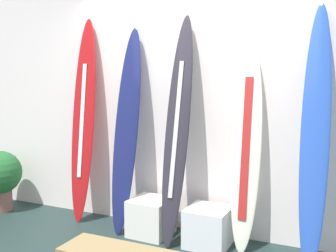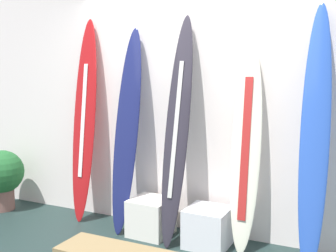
{
  "view_description": "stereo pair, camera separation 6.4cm",
  "coord_description": "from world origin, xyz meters",
  "px_view_note": "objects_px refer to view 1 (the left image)",
  "views": [
    {
      "loc": [
        1.45,
        -2.5,
        1.56
      ],
      "look_at": [
        -0.11,
        0.95,
        1.13
      ],
      "focal_mm": 41.21,
      "sensor_mm": 36.0,
      "label": 1
    },
    {
      "loc": [
        1.51,
        -2.47,
        1.56
      ],
      "look_at": [
        -0.11,
        0.95,
        1.13
      ],
      "focal_mm": 41.21,
      "sensor_mm": 36.0,
      "label": 2
    }
  ],
  "objects_px": {
    "surfboard_crimson": "(83,122)",
    "display_block_center": "(208,227)",
    "surfboard_charcoal": "(177,129)",
    "display_block_left": "(151,217)",
    "surfboard_ivory": "(246,148)",
    "surfboard_navy": "(126,130)",
    "surfboard_cobalt": "(315,136)"
  },
  "relations": [
    {
      "from": "surfboard_crimson",
      "to": "surfboard_ivory",
      "type": "bearing_deg",
      "value": -0.34
    },
    {
      "from": "surfboard_charcoal",
      "to": "display_block_center",
      "type": "height_order",
      "value": "surfboard_charcoal"
    },
    {
      "from": "surfboard_navy",
      "to": "display_block_left",
      "type": "xyz_separation_m",
      "value": [
        0.3,
        -0.03,
        -0.88
      ]
    },
    {
      "from": "surfboard_navy",
      "to": "surfboard_ivory",
      "type": "relative_size",
      "value": 1.11
    },
    {
      "from": "surfboard_charcoal",
      "to": "surfboard_crimson",
      "type": "bearing_deg",
      "value": 174.6
    },
    {
      "from": "surfboard_charcoal",
      "to": "display_block_center",
      "type": "distance_m",
      "value": 0.98
    },
    {
      "from": "surfboard_crimson",
      "to": "surfboard_navy",
      "type": "distance_m",
      "value": 0.6
    },
    {
      "from": "display_block_center",
      "to": "surfboard_cobalt",
      "type": "bearing_deg",
      "value": -0.2
    },
    {
      "from": "surfboard_cobalt",
      "to": "display_block_left",
      "type": "height_order",
      "value": "surfboard_cobalt"
    },
    {
      "from": "display_block_left",
      "to": "display_block_center",
      "type": "bearing_deg",
      "value": -0.93
    },
    {
      "from": "surfboard_charcoal",
      "to": "display_block_left",
      "type": "height_order",
      "value": "surfboard_charcoal"
    },
    {
      "from": "surfboard_crimson",
      "to": "display_block_left",
      "type": "relative_size",
      "value": 5.55
    },
    {
      "from": "surfboard_crimson",
      "to": "display_block_left",
      "type": "xyz_separation_m",
      "value": [
        0.89,
        -0.1,
        -0.93
      ]
    },
    {
      "from": "display_block_left",
      "to": "display_block_center",
      "type": "relative_size",
      "value": 1.0
    },
    {
      "from": "surfboard_ivory",
      "to": "display_block_left",
      "type": "distance_m",
      "value": 1.22
    },
    {
      "from": "surfboard_crimson",
      "to": "display_block_left",
      "type": "distance_m",
      "value": 1.29
    },
    {
      "from": "surfboard_ivory",
      "to": "display_block_left",
      "type": "height_order",
      "value": "surfboard_ivory"
    },
    {
      "from": "surfboard_cobalt",
      "to": "surfboard_navy",
      "type": "bearing_deg",
      "value": 178.7
    },
    {
      "from": "surfboard_crimson",
      "to": "surfboard_charcoal",
      "type": "distance_m",
      "value": 1.19
    },
    {
      "from": "surfboard_cobalt",
      "to": "display_block_left",
      "type": "xyz_separation_m",
      "value": [
        -1.54,
        0.01,
        -0.93
      ]
    },
    {
      "from": "surfboard_charcoal",
      "to": "surfboard_ivory",
      "type": "height_order",
      "value": "surfboard_charcoal"
    },
    {
      "from": "surfboard_navy",
      "to": "surfboard_charcoal",
      "type": "height_order",
      "value": "surfboard_charcoal"
    },
    {
      "from": "surfboard_charcoal",
      "to": "surfboard_navy",
      "type": "bearing_deg",
      "value": 176.1
    },
    {
      "from": "surfboard_crimson",
      "to": "surfboard_ivory",
      "type": "height_order",
      "value": "surfboard_crimson"
    },
    {
      "from": "surfboard_navy",
      "to": "display_block_center",
      "type": "relative_size",
      "value": 5.24
    },
    {
      "from": "display_block_left",
      "to": "surfboard_navy",
      "type": "bearing_deg",
      "value": 174.49
    },
    {
      "from": "surfboard_crimson",
      "to": "display_block_center",
      "type": "height_order",
      "value": "surfboard_crimson"
    },
    {
      "from": "surfboard_ivory",
      "to": "surfboard_crimson",
      "type": "bearing_deg",
      "value": 179.66
    },
    {
      "from": "surfboard_charcoal",
      "to": "surfboard_cobalt",
      "type": "relative_size",
      "value": 0.99
    },
    {
      "from": "surfboard_navy",
      "to": "surfboard_ivory",
      "type": "xyz_separation_m",
      "value": [
        1.24,
        0.06,
        -0.11
      ]
    },
    {
      "from": "surfboard_crimson",
      "to": "surfboard_navy",
      "type": "height_order",
      "value": "surfboard_crimson"
    },
    {
      "from": "surfboard_navy",
      "to": "surfboard_cobalt",
      "type": "xyz_separation_m",
      "value": [
        1.84,
        -0.04,
        0.05
      ]
    }
  ]
}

